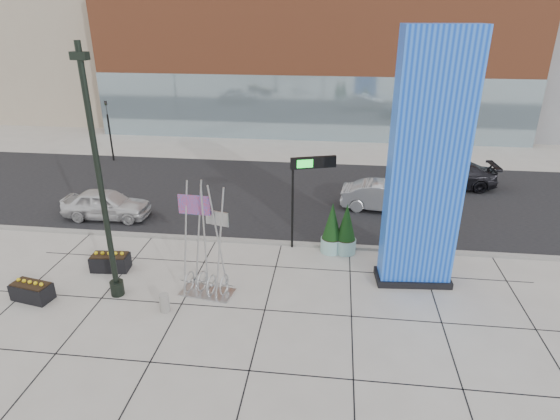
# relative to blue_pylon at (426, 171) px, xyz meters

# --- Properties ---
(ground) EXTENTS (160.00, 160.00, 0.00)m
(ground) POSITION_rel_blue_pylon_xyz_m (-6.36, -1.59, -4.47)
(ground) COLOR #9E9991
(ground) RESTS_ON ground
(street_asphalt) EXTENTS (80.00, 12.00, 0.02)m
(street_asphalt) POSITION_rel_blue_pylon_xyz_m (-6.36, 8.41, -4.46)
(street_asphalt) COLOR black
(street_asphalt) RESTS_ON ground
(curb_edge) EXTENTS (80.00, 0.30, 0.12)m
(curb_edge) POSITION_rel_blue_pylon_xyz_m (-6.36, 2.41, -4.41)
(curb_edge) COLOR gray
(curb_edge) RESTS_ON ground
(tower_podium) EXTENTS (34.00, 10.00, 11.00)m
(tower_podium) POSITION_rel_blue_pylon_xyz_m (-5.36, 25.41, 1.03)
(tower_podium) COLOR #A4512F
(tower_podium) RESTS_ON ground
(tower_glass_front) EXTENTS (34.00, 0.60, 5.00)m
(tower_glass_front) POSITION_rel_blue_pylon_xyz_m (-5.36, 20.61, -1.97)
(tower_glass_front) COLOR #8CA5B2
(tower_glass_front) RESTS_ON ground
(blue_pylon) EXTENTS (2.86, 1.45, 9.25)m
(blue_pylon) POSITION_rel_blue_pylon_xyz_m (0.00, 0.00, 0.00)
(blue_pylon) COLOR blue
(blue_pylon) RESTS_ON ground
(lamp_post) EXTENTS (0.58, 0.49, 8.83)m
(lamp_post) POSITION_rel_blue_pylon_xyz_m (-10.87, -2.27, -0.86)
(lamp_post) COLOR black
(lamp_post) RESTS_ON ground
(public_art_sculpture) EXTENTS (2.05, 1.26, 4.37)m
(public_art_sculpture) POSITION_rel_blue_pylon_xyz_m (-7.62, -1.78, -3.32)
(public_art_sculpture) COLOR #BBBEC1
(public_art_sculpture) RESTS_ON ground
(concrete_bollard) EXTENTS (0.34, 0.34, 0.67)m
(concrete_bollard) POSITION_rel_blue_pylon_xyz_m (-8.79, -3.06, -4.14)
(concrete_bollard) COLOR gray
(concrete_bollard) RESTS_ON ground
(overhead_street_sign) EXTENTS (1.88, 0.76, 4.08)m
(overhead_street_sign) POSITION_rel_blue_pylon_xyz_m (-4.18, 2.20, -0.97)
(overhead_street_sign) COLOR black
(overhead_street_sign) RESTS_ON ground
(round_planter_east) EXTENTS (1.03, 1.03, 2.58)m
(round_planter_east) POSITION_rel_blue_pylon_xyz_m (0.06, 0.21, -3.25)
(round_planter_east) COLOR #95C9C4
(round_planter_east) RESTS_ON ground
(round_planter_mid) EXTENTS (0.91, 0.91, 2.28)m
(round_planter_mid) POSITION_rel_blue_pylon_xyz_m (-3.16, 2.01, -3.39)
(round_planter_mid) COLOR #95C9C4
(round_planter_mid) RESTS_ON ground
(round_planter_west) EXTENTS (0.90, 0.90, 2.26)m
(round_planter_west) POSITION_rel_blue_pylon_xyz_m (-2.56, 2.01, -3.40)
(round_planter_west) COLOR #95C9C4
(round_planter_west) RESTS_ON ground
(box_planter_north) EXTENTS (1.52, 0.85, 0.81)m
(box_planter_north) POSITION_rel_blue_pylon_xyz_m (-11.92, -0.59, -4.10)
(box_planter_north) COLOR black
(box_planter_north) RESTS_ON ground
(box_planter_south) EXTENTS (1.54, 0.97, 0.78)m
(box_planter_south) POSITION_rel_blue_pylon_xyz_m (-13.78, -2.93, -4.11)
(box_planter_south) COLOR black
(box_planter_south) RESTS_ON ground
(car_white_west) EXTENTS (4.32, 1.80, 1.46)m
(car_white_west) POSITION_rel_blue_pylon_xyz_m (-14.35, 4.21, -3.74)
(car_white_west) COLOR silver
(car_white_west) RESTS_ON ground
(car_silver_mid) EXTENTS (4.57, 2.03, 1.46)m
(car_silver_mid) POSITION_rel_blue_pylon_xyz_m (-0.54, 6.91, -3.74)
(car_silver_mid) COLOR #9A9CA1
(car_silver_mid) RESTS_ON ground
(car_dark_east) EXTENTS (5.31, 2.44, 1.51)m
(car_dark_east) POSITION_rel_blue_pylon_xyz_m (3.50, 10.71, -3.72)
(car_dark_east) COLOR black
(car_dark_east) RESTS_ON ground
(traffic_signal) EXTENTS (0.15, 0.18, 4.10)m
(traffic_signal) POSITION_rel_blue_pylon_xyz_m (-18.36, 13.41, -2.17)
(traffic_signal) COLOR black
(traffic_signal) RESTS_ON ground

